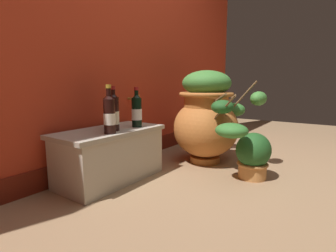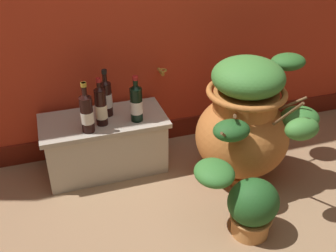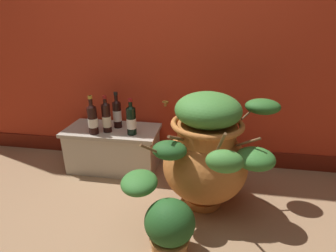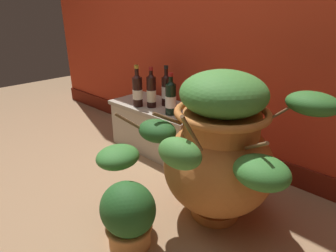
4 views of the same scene
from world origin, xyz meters
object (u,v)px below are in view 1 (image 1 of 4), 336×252
Objects in this scene: wine_bottle_left at (137,110)px; potted_shrub at (253,155)px; terracotta_urn at (208,117)px; wine_bottle_right at (109,113)px; wine_bottle_middle at (114,112)px; wine_bottle_back at (109,110)px.

wine_bottle_left is 0.93m from potted_shrub.
terracotta_urn is 2.94× the size of wine_bottle_right.
wine_bottle_right is at bearing -172.52° from wine_bottle_left.
wine_bottle_middle is 0.97× the size of wine_bottle_right.
wine_bottle_right reaches higher than wine_bottle_left.
potted_shrub is (0.65, -0.78, -0.33)m from wine_bottle_middle.
wine_bottle_right reaches higher than potted_shrub.
wine_bottle_middle is at bearing 159.23° from terracotta_urn.
wine_bottle_right is (-0.91, 0.25, 0.10)m from terracotta_urn.
terracotta_urn is 3.04× the size of wine_bottle_middle.
wine_bottle_back is (-0.77, 0.42, 0.10)m from terracotta_urn.
wine_bottle_back reaches higher than wine_bottle_left.
wine_bottle_back is at bearing 63.92° from wine_bottle_middle.
terracotta_urn is 3.00× the size of wine_bottle_back.
terracotta_urn reaches higher than wine_bottle_back.
wine_bottle_back is at bearing 142.48° from wine_bottle_left.
terracotta_urn is 0.88m from wine_bottle_back.
wine_bottle_middle is (-0.82, 0.31, 0.10)m from terracotta_urn.
wine_bottle_left is 0.96× the size of wine_bottle_back.
wine_bottle_middle reaches higher than potted_shrub.
wine_bottle_middle is 0.11m from wine_bottle_right.
wine_bottle_right is 1.02× the size of wine_bottle_back.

